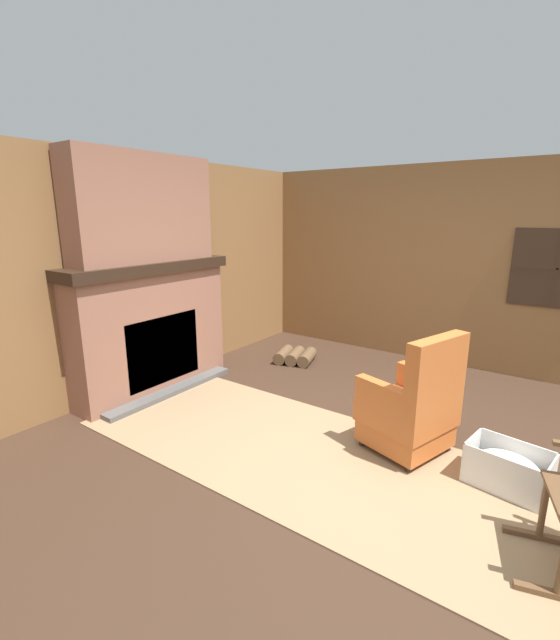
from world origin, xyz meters
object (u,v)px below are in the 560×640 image
Objects in this scene: laundry_basket at (508,468)px; storage_case at (164,253)px; armchair at (412,409)px; decorative_plate_on_mantel at (137,251)px; firewood_stack at (295,356)px; oil_lamp_vase at (79,257)px.

storage_case is at bearing -179.61° from laundry_basket.
storage_case is at bearing 19.64° from armchair.
decorative_plate_on_mantel is at bearing 26.25° from armchair.
decorative_plate_on_mantel reaches higher than firewood_stack.
firewood_stack is 2.52× the size of storage_case.
armchair is at bearing 1.97° from storage_case.
oil_lamp_vase is at bearing 38.45° from armchair.
armchair is 4.38× the size of storage_case.
armchair is at bearing 20.79° from oil_lamp_vase.
storage_case is (-3.46, -0.02, 1.31)m from laundry_basket.
armchair is 3.14m from oil_lamp_vase.
armchair is 4.42× the size of decorative_plate_on_mantel.
storage_case is 0.33m from decorative_plate_on_mantel.
decorative_plate_on_mantel reaches higher than laundry_basket.
oil_lamp_vase reaches higher than armchair.
laundry_basket is 1.89× the size of oil_lamp_vase.
firewood_stack is at bearing 70.53° from oil_lamp_vase.
storage_case is (0.00, 0.95, -0.03)m from oil_lamp_vase.
firewood_stack is at bearing 63.55° from decorative_plate_on_mantel.
armchair is 2.32m from firewood_stack.
storage_case reaches higher than firewood_stack.
decorative_plate_on_mantel is at bearing -174.32° from laundry_basket.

